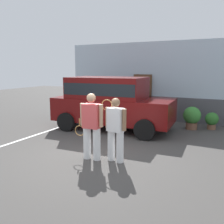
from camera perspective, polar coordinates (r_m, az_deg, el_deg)
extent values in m
plane|color=#423F3D|center=(6.92, -4.56, -10.18)|extent=(40.00, 40.00, 0.00)
cube|color=silver|center=(9.80, -14.82, -4.33)|extent=(0.12, 4.40, 0.01)
cube|color=silver|center=(11.80, 10.36, 7.06)|extent=(9.07, 0.30, 3.58)
cube|color=#4C4C51|center=(11.74, 9.88, 0.96)|extent=(7.62, 0.10, 1.10)
cube|color=brown|center=(11.85, 7.01, 3.56)|extent=(0.90, 0.06, 2.10)
cube|color=#590C0C|center=(9.65, 0.30, 0.62)|extent=(4.72, 2.22, 0.90)
cube|color=#590C0C|center=(9.64, -1.07, 5.70)|extent=(3.02, 1.96, 0.80)
cube|color=black|center=(9.64, -1.07, 5.59)|extent=(2.96, 1.98, 0.44)
cylinder|color=black|center=(10.15, 10.50, -1.59)|extent=(0.74, 0.31, 0.72)
cylinder|color=black|center=(8.36, 7.58, -4.07)|extent=(0.74, 0.31, 0.72)
cylinder|color=black|center=(11.23, -5.11, -0.33)|extent=(0.74, 0.31, 0.72)
cylinder|color=black|center=(9.63, -10.47, -2.23)|extent=(0.74, 0.31, 0.72)
cylinder|color=white|center=(6.54, -3.54, -7.45)|extent=(0.20, 0.20, 0.86)
cylinder|color=white|center=(6.67, -5.79, -7.12)|extent=(0.20, 0.20, 0.86)
cube|color=#E04C4C|center=(6.42, -4.77, -0.92)|extent=(0.45, 0.30, 0.64)
sphere|color=tan|center=(6.34, -4.83, 3.27)|extent=(0.24, 0.24, 0.24)
cylinder|color=tan|center=(6.29, -2.58, -0.87)|extent=(0.11, 0.11, 0.58)
cylinder|color=tan|center=(6.54, -6.88, -0.50)|extent=(0.11, 0.11, 0.58)
torus|color=olive|center=(6.75, -7.50, -4.30)|extent=(0.37, 0.05, 0.37)
cylinder|color=olive|center=(6.70, -7.55, -2.35)|extent=(0.03, 0.03, 0.20)
cylinder|color=white|center=(6.37, 1.87, -8.14)|extent=(0.19, 0.19, 0.81)
cylinder|color=white|center=(6.51, -0.20, -7.72)|extent=(0.19, 0.19, 0.81)
cube|color=white|center=(6.26, 0.84, -1.81)|extent=(0.44, 0.30, 0.60)
sphere|color=#8C6647|center=(6.18, 0.85, 2.23)|extent=(0.22, 0.22, 0.22)
cylinder|color=#8C6647|center=(6.12, 2.86, -1.85)|extent=(0.10, 0.10, 0.55)
cylinder|color=#8C6647|center=(6.39, -1.09, -1.31)|extent=(0.10, 0.10, 0.55)
torus|color=olive|center=(6.40, -1.20, 1.65)|extent=(0.29, 0.08, 0.29)
cylinder|color=olive|center=(6.44, -1.20, -0.41)|extent=(0.03, 0.03, 0.20)
cylinder|color=brown|center=(10.30, 17.90, -3.04)|extent=(0.44, 0.44, 0.27)
sphere|color=#387F33|center=(10.21, 18.03, -0.73)|extent=(0.68, 0.68, 0.68)
cylinder|color=brown|center=(10.55, 22.00, -3.18)|extent=(0.33, 0.33, 0.20)
sphere|color=#2D6B28|center=(10.48, 22.12, -1.48)|extent=(0.51, 0.51, 0.51)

